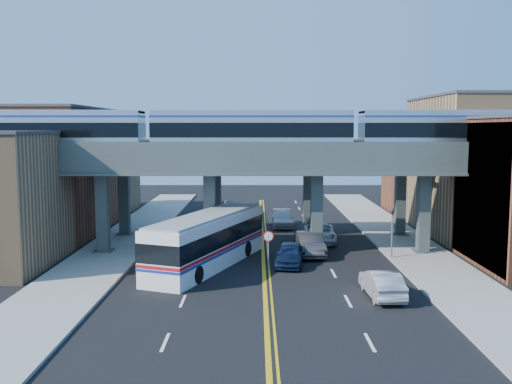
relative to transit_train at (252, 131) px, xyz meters
The scene contains 19 objects.
ground 12.21m from the transit_train, 83.94° to the right, with size 120.00×120.00×0.00m, color black.
sidewalk_west 14.16m from the transit_train, 169.37° to the left, with size 5.00×70.00×0.16m, color gray.
sidewalk_east 15.47m from the transit_train, ahead, with size 5.00×70.00×0.16m, color gray.
building_west_b 19.73m from the transit_train, 155.62° to the left, with size 8.00×14.00×11.00m, color brown.
building_west_c 27.92m from the transit_train, 130.05° to the left, with size 8.00×10.00×8.00m, color #98754F.
building_east_b 21.18m from the transit_train, 22.46° to the left, with size 8.00×14.00×12.00m, color #98754F.
building_east_c 28.94m from the transit_train, 47.34° to the left, with size 8.00×10.00×9.00m, color brown.
mural_panel 16.52m from the transit_train, 14.56° to the right, with size 0.10×9.50×9.50m, color teal.
elevated_viaduct_near 2.85m from the transit_train, ahead, with size 52.00×3.60×7.40m.
elevated_viaduct_far 7.56m from the transit_train, 83.09° to the left, with size 52.00×3.60×7.40m.
transit_train is the anchor object (origin of this frame).
stop_sign 9.03m from the transit_train, 77.06° to the right, with size 0.76×0.09×2.63m.
traffic_signal 12.35m from the transit_train, 11.26° to the right, with size 0.15×0.18×4.10m.
transit_bus 8.94m from the transit_train, 126.31° to the right, with size 7.51×13.47×3.43m.
car_lane_a 9.60m from the transit_train, 55.17° to the right, with size 1.83×4.56×1.55m, color #111F40.
car_lane_b 9.42m from the transit_train, ahead, with size 1.77×5.08×1.68m, color #2C2D2F.
car_lane_c 10.96m from the transit_train, 37.39° to the left, with size 2.52×5.46×1.52m, color silver.
car_lane_d 14.80m from the transit_train, 76.37° to the left, with size 2.02×4.98×1.44m, color silver.
car_parked_curb 15.80m from the transit_train, 56.66° to the right, with size 1.62×4.64×1.53m, color #A6A6AB.
Camera 1 is at (-0.47, -34.12, 9.36)m, focal length 40.00 mm.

